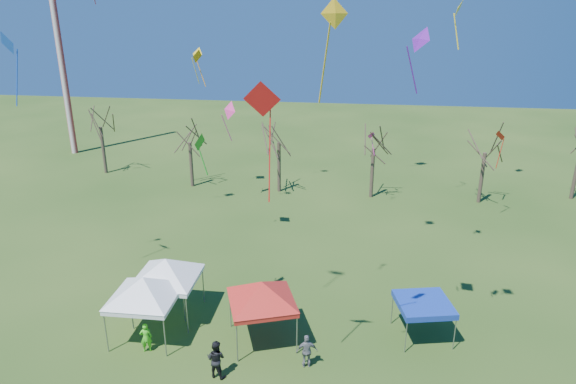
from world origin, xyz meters
name	(u,v)px	position (x,y,z in m)	size (l,w,h in m)	color
ground	(250,366)	(0.00, 0.00, 0.00)	(140.00, 140.00, 0.00)	#254315
radio_mast	(59,41)	(-28.00, 34.00, 12.50)	(0.70, 0.70, 25.00)	silver
tree_0	(98,110)	(-20.85, 27.38, 6.49)	(3.83, 3.83, 8.44)	#3D2D21
tree_1	(189,126)	(-10.77, 24.65, 5.79)	(3.42, 3.42, 7.54)	#3D2D21
tree_2	(279,124)	(-2.37, 24.38, 6.29)	(3.71, 3.71, 8.18)	#3D2D21
tree_3	(375,131)	(6.03, 24.04, 6.08)	(3.59, 3.59, 7.91)	#3D2D21
tree_4	(488,135)	(15.36, 24.00, 6.06)	(3.58, 3.58, 7.89)	#3D2D21
tent_white_west	(143,281)	(-5.72, 1.62, 3.23)	(4.54, 4.54, 4.01)	gray
tent_white_mid	(166,263)	(-5.27, 3.62, 3.26)	(4.59, 4.59, 4.04)	gray
tent_red	(262,286)	(0.24, 2.13, 3.17)	(4.18, 4.18, 3.93)	gray
tent_blue	(424,304)	(8.36, 3.55, 1.91)	(3.17, 3.17, 2.08)	gray
person_grey	(307,351)	(2.72, 0.37, 0.86)	(1.01, 0.42, 1.73)	slate
person_green	(146,337)	(-5.31, 0.42, 0.79)	(0.58, 0.38, 1.59)	#48D822
person_dark	(216,359)	(-1.37, -0.88, 0.95)	(0.92, 0.72, 1.89)	black
kite_1	(199,143)	(-3.03, 3.71, 9.96)	(0.59, 1.03, 2.23)	#179B1C
kite_5	(262,100)	(1.13, -1.47, 13.03)	(1.41, 0.54, 4.60)	red
kite_8	(8,43)	(-13.29, 5.19, 14.41)	(1.40, 1.12, 3.82)	blue
kite_9	(458,10)	(8.10, 1.21, 16.11)	(0.50, 0.78, 1.86)	yellow
kite_19	(371,136)	(5.72, 22.75, 5.94)	(0.91, 0.87, 2.12)	#ED34A4
kite_27	(420,40)	(6.90, 2.17, 14.95)	(1.13, 1.28, 2.77)	#6B17A3
kite_11	(229,111)	(-4.00, 13.42, 9.61)	(1.27, 1.21, 2.88)	#FF3893
kite_2	(197,54)	(-8.85, 22.37, 12.40)	(1.34, 1.16, 3.06)	yellow
kite_0	(335,16)	(3.70, -2.36, 15.94)	(0.97, 0.84, 3.39)	yellow
kite_12	(501,136)	(15.33, 20.01, 6.90)	(0.96, 1.11, 2.99)	red
kite_13	(197,57)	(-7.70, 18.76, 12.58)	(0.94, 1.20, 2.84)	orange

